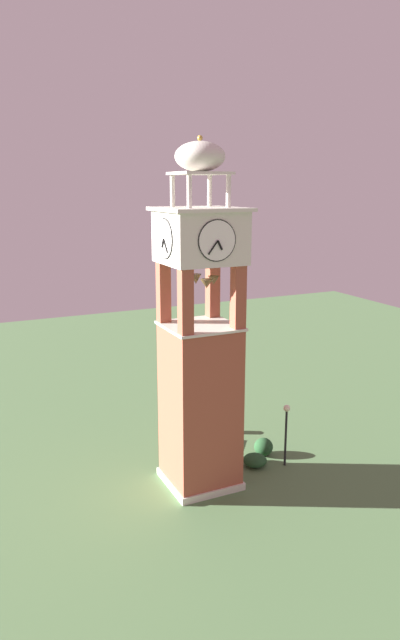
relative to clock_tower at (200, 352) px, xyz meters
The scene contains 7 objects.
ground 6.82m from the clock_tower, 85.74° to the left, with size 80.00×80.00×0.00m, color #517547.
clock_tower is the anchor object (origin of this frame).
park_bench 7.51m from the clock_tower, 114.92° to the right, with size 1.33×1.53×0.95m.
lamp_post 6.55m from the clock_tower, behind, with size 0.36×0.36×3.44m.
trash_bin 8.79m from the clock_tower, 127.88° to the right, with size 0.52×0.52×0.80m, color #2D2D33.
shrub_near_entry 7.33m from the clock_tower, behind, with size 1.27×1.27×0.64m, color #234C28.
shrub_left_of_tower 7.81m from the clock_tower, 165.66° to the right, with size 1.05×1.05×0.98m, color #234C28.
Camera 1 is at (10.88, 23.21, 14.52)m, focal length 31.43 mm.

